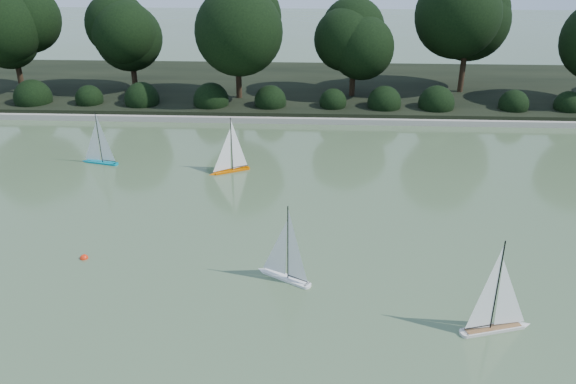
{
  "coord_description": "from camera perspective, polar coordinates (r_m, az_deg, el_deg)",
  "views": [
    {
      "loc": [
        -0.32,
        -8.47,
        5.54
      ],
      "look_at": [
        -0.84,
        2.06,
        0.7
      ],
      "focal_mm": 35.0,
      "sensor_mm": 36.0,
      "label": 1
    }
  ],
  "objects": [
    {
      "name": "ground",
      "position": [
        10.13,
        4.21,
        -8.59
      ],
      "size": [
        80.0,
        80.0,
        0.0
      ],
      "primitive_type": "plane",
      "color": "#364429",
      "rests_on": "ground"
    },
    {
      "name": "pond_coping",
      "position": [
        18.31,
        3.72,
        7.28
      ],
      "size": [
        40.0,
        0.35,
        0.18
      ],
      "primitive_type": "cube",
      "color": "gray",
      "rests_on": "ground"
    },
    {
      "name": "far_bank",
      "position": [
        22.14,
        3.62,
        10.52
      ],
      "size": [
        40.0,
        8.0,
        0.3
      ],
      "primitive_type": "cube",
      "color": "black",
      "rests_on": "ground"
    },
    {
      "name": "tree_line",
      "position": [
        20.18,
        7.49,
        16.19
      ],
      "size": [
        26.31,
        3.93,
        4.39
      ],
      "color": "black",
      "rests_on": "ground"
    },
    {
      "name": "shrub_hedge",
      "position": [
        19.07,
        3.72,
        9.12
      ],
      "size": [
        29.1,
        1.1,
        1.1
      ],
      "color": "black",
      "rests_on": "ground"
    },
    {
      "name": "sailboat_white_a",
      "position": [
        9.96,
        -0.64,
        -7.5
      ],
      "size": [
        1.04,
        0.71,
        1.54
      ],
      "color": "white",
      "rests_on": "ground"
    },
    {
      "name": "sailboat_white_b",
      "position": [
        9.34,
        20.77,
        -11.65
      ],
      "size": [
        1.21,
        0.51,
        1.67
      ],
      "color": "beige",
      "rests_on": "ground"
    },
    {
      "name": "sailboat_orange",
      "position": [
        14.41,
        -6.13,
        2.91
      ],
      "size": [
        1.05,
        0.65,
        1.52
      ],
      "color": "#D05700",
      "rests_on": "ground"
    },
    {
      "name": "sailboat_teal",
      "position": [
        15.76,
        -18.8,
        3.63
      ],
      "size": [
        1.11,
        0.43,
        1.52
      ],
      "color": "#017A8E",
      "rests_on": "ground"
    },
    {
      "name": "race_buoy",
      "position": [
        11.31,
        -20.0,
        -6.34
      ],
      "size": [
        0.15,
        0.15,
        0.15
      ],
      "primitive_type": "sphere",
      "color": "red",
      "rests_on": "ground"
    }
  ]
}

